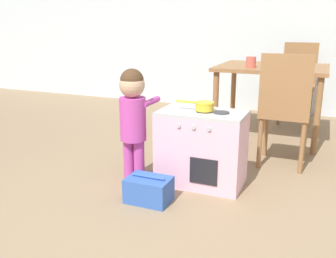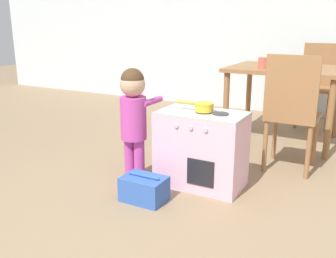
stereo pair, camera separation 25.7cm
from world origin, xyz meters
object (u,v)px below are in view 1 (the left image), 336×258
at_px(child_figure, 133,111).
at_px(dining_chair_far, 298,81).
at_px(toy_pot, 204,105).
at_px(cup_on_table, 251,62).
at_px(dining_chair_near, 285,109).
at_px(toy_basket, 149,190).
at_px(dining_table, 272,76).
at_px(play_kitchen, 201,148).

bearing_deg(child_figure, dining_chair_far, 67.84).
height_order(toy_pot, cup_on_table, cup_on_table).
bearing_deg(cup_on_table, toy_pot, -94.97).
distance_m(dining_chair_near, cup_on_table, 0.76).
xyz_separation_m(toy_basket, cup_on_table, (0.33, 1.56, 0.70)).
relative_size(toy_pot, dining_chair_far, 0.30).
relative_size(toy_pot, dining_table, 0.26).
bearing_deg(dining_chair_far, dining_chair_near, 90.83).
distance_m(toy_basket, dining_chair_far, 2.70).
relative_size(play_kitchen, cup_on_table, 5.94).
bearing_deg(play_kitchen, dining_chair_near, 48.50).
relative_size(dining_chair_near, dining_chair_far, 1.00).
xyz_separation_m(dining_chair_near, cup_on_table, (-0.39, 0.57, 0.30)).
bearing_deg(toy_basket, play_kitchen, 61.47).
distance_m(toy_basket, dining_chair_near, 1.29).
bearing_deg(dining_chair_near, toy_basket, -126.53).
xyz_separation_m(toy_pot, toy_basket, (-0.24, -0.42, -0.51)).
relative_size(child_figure, toy_basket, 2.92).
height_order(toy_pot, toy_basket, toy_pot).
height_order(toy_pot, dining_table, dining_table).
relative_size(dining_table, dining_chair_far, 1.13).
relative_size(toy_basket, dining_chair_far, 0.31).
xyz_separation_m(toy_pot, dining_chair_near, (0.49, 0.57, -0.10)).
distance_m(child_figure, dining_chair_far, 2.50).
height_order(dining_chair_near, dining_chair_far, same).
relative_size(toy_pot, child_figure, 0.33).
height_order(dining_table, dining_chair_far, dining_chair_far).
xyz_separation_m(play_kitchen, toy_pot, (0.01, 0.00, 0.32)).
relative_size(child_figure, dining_table, 0.80).
height_order(dining_chair_near, cup_on_table, dining_chair_near).
distance_m(play_kitchen, toy_pot, 0.32).
xyz_separation_m(toy_basket, dining_chair_far, (0.70, 2.57, 0.41)).
height_order(play_kitchen, cup_on_table, cup_on_table).
height_order(child_figure, dining_chair_far, dining_chair_far).
bearing_deg(cup_on_table, child_figure, -113.76).
relative_size(dining_table, cup_on_table, 10.18).
distance_m(toy_pot, child_figure, 0.50).
xyz_separation_m(dining_table, dining_chair_far, (0.20, 0.78, -0.15)).
bearing_deg(toy_pot, dining_chair_far, 77.71).
xyz_separation_m(toy_pot, child_figure, (-0.47, -0.16, -0.05)).
bearing_deg(toy_basket, dining_chair_near, 53.47).
bearing_deg(child_figure, toy_basket, -46.71).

